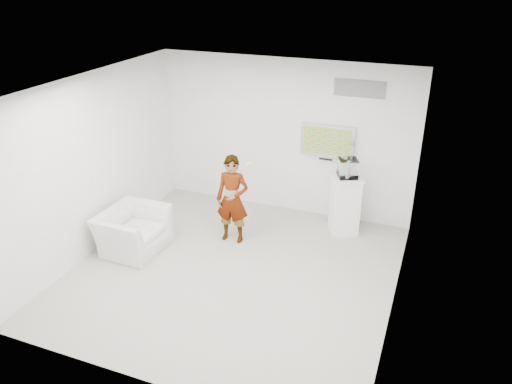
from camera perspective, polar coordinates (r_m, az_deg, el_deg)
room at (r=7.44m, az=-2.80°, el=0.53°), size 5.01×5.01×3.00m
tv at (r=9.34m, az=8.16°, el=5.82°), size 1.00×0.08×0.60m
logo_decal at (r=9.01m, az=11.76°, el=11.47°), size 0.90×0.02×0.30m
person at (r=8.68m, az=-2.71°, el=-0.85°), size 0.61×0.43×1.59m
armchair at (r=8.83m, az=-13.91°, el=-4.31°), size 1.00×1.14×0.72m
pedestal at (r=9.21m, az=10.10°, el=-1.40°), size 0.70×0.70×1.09m
floor_uplight at (r=9.73m, az=8.61°, el=-2.36°), size 0.26×0.26×0.31m
vitrine at (r=8.92m, az=10.44°, el=2.68°), size 0.43×0.43×0.33m
console at (r=8.94m, az=10.40°, el=2.29°), size 0.05×0.14×0.19m
wii_remote at (r=8.48m, az=-0.87°, el=3.25°), size 0.08×0.15×0.04m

